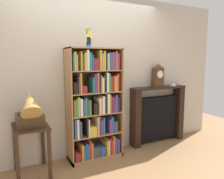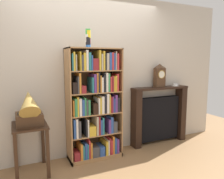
% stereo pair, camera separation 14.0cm
% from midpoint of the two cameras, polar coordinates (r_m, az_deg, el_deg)
% --- Properties ---
extents(ground_plane, '(7.97, 6.40, 0.02)m').
position_cam_midpoint_polar(ground_plane, '(3.56, -2.64, -18.22)').
color(ground_plane, '#997047').
extents(wall_back, '(4.97, 0.08, 2.60)m').
position_cam_midpoint_polar(wall_back, '(3.60, -2.23, 3.76)').
color(wall_back, beige).
rests_on(wall_back, ground).
extents(bookshelf, '(0.83, 0.36, 1.73)m').
position_cam_midpoint_polar(bookshelf, '(3.38, -3.36, -4.46)').
color(bookshelf, '#A87A4C').
rests_on(bookshelf, ground).
extents(cup_stack, '(0.07, 0.07, 0.27)m').
position_cam_midpoint_polar(cup_stack, '(3.25, -5.05, 13.29)').
color(cup_stack, blue).
rests_on(cup_stack, bookshelf).
extents(side_table_left, '(0.45, 0.55, 0.69)m').
position_cam_midpoint_polar(side_table_left, '(3.18, -19.56, -11.81)').
color(side_table_left, '#382316').
rests_on(side_table_left, ground).
extents(gramophone, '(0.34, 0.51, 0.55)m').
position_cam_midpoint_polar(gramophone, '(3.01, -19.78, -5.02)').
color(gramophone, '#472D1C').
rests_on(gramophone, side_table_left).
extents(fireplace_mantel, '(1.13, 0.22, 1.06)m').
position_cam_midpoint_polar(fireplace_mantel, '(4.19, 13.20, -6.67)').
color(fireplace_mantel, black).
rests_on(fireplace_mantel, ground).
extents(mantel_clock, '(0.19, 0.12, 0.42)m').
position_cam_midpoint_polar(mantel_clock, '(4.04, 13.41, 3.62)').
color(mantel_clock, '#472D1C').
rests_on(mantel_clock, fireplace_mantel).
extents(teacup_with_saucer, '(0.14, 0.14, 0.05)m').
position_cam_midpoint_polar(teacup_with_saucer, '(4.30, 17.27, 1.18)').
color(teacup_with_saucer, white).
rests_on(teacup_with_saucer, fireplace_mantel).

